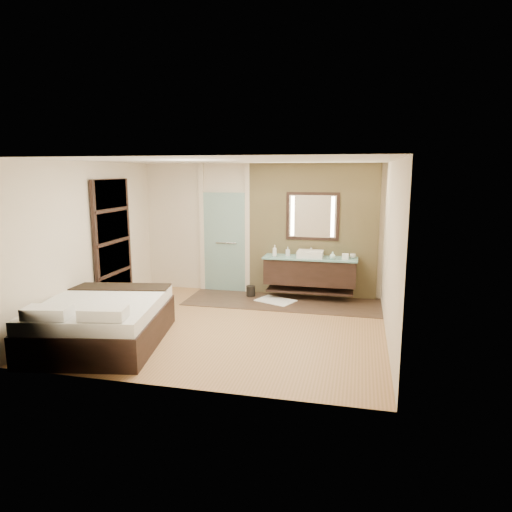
% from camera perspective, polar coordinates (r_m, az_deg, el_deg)
% --- Properties ---
extents(floor, '(5.00, 5.00, 0.00)m').
position_cam_1_polar(floor, '(7.68, -3.21, -8.75)').
color(floor, olive).
rests_on(floor, ground).
extents(tile_strip, '(3.80, 1.30, 0.01)m').
position_cam_1_polar(tile_strip, '(9.04, 3.30, -5.73)').
color(tile_strip, '#34251C').
rests_on(tile_strip, floor).
extents(stone_wall, '(2.60, 0.08, 2.70)m').
position_cam_1_polar(stone_wall, '(9.29, 7.07, 3.13)').
color(stone_wall, tan).
rests_on(stone_wall, floor).
extents(vanity, '(1.85, 0.55, 0.88)m').
position_cam_1_polar(vanity, '(9.13, 6.77, -1.89)').
color(vanity, black).
rests_on(vanity, stone_wall).
extents(mirror_unit, '(1.06, 0.04, 0.96)m').
position_cam_1_polar(mirror_unit, '(9.20, 7.08, 4.94)').
color(mirror_unit, black).
rests_on(mirror_unit, stone_wall).
extents(frosted_door, '(1.10, 0.12, 2.70)m').
position_cam_1_polar(frosted_door, '(9.67, -3.93, 2.25)').
color(frosted_door, '#BDEFE7').
rests_on(frosted_door, floor).
extents(shoji_partition, '(0.06, 1.20, 2.40)m').
position_cam_1_polar(shoji_partition, '(8.87, -17.42, 1.47)').
color(shoji_partition, black).
rests_on(shoji_partition, floor).
extents(bed, '(2.04, 2.38, 0.81)m').
position_cam_1_polar(bed, '(7.21, -18.70, -7.77)').
color(bed, black).
rests_on(bed, floor).
extents(bath_mat, '(0.86, 0.75, 0.02)m').
position_cam_1_polar(bath_mat, '(9.06, 2.49, -5.59)').
color(bath_mat, white).
rests_on(bath_mat, floor).
extents(waste_bin, '(0.18, 0.18, 0.23)m').
position_cam_1_polar(waste_bin, '(9.38, -0.67, -4.42)').
color(waste_bin, black).
rests_on(waste_bin, floor).
extents(tissue_box, '(0.13, 0.13, 0.10)m').
position_cam_1_polar(tissue_box, '(8.98, 11.10, -0.05)').
color(tissue_box, white).
rests_on(tissue_box, vanity).
extents(soap_bottle_a, '(0.12, 0.12, 0.23)m').
position_cam_1_polar(soap_bottle_a, '(9.08, 2.35, 0.66)').
color(soap_bottle_a, white).
rests_on(soap_bottle_a, vanity).
extents(soap_bottle_b, '(0.09, 0.10, 0.18)m').
position_cam_1_polar(soap_bottle_b, '(9.17, 3.99, 0.59)').
color(soap_bottle_b, '#B2B2B2').
rests_on(soap_bottle_b, vanity).
extents(soap_bottle_c, '(0.12, 0.12, 0.15)m').
position_cam_1_polar(soap_bottle_c, '(8.92, 9.55, 0.08)').
color(soap_bottle_c, silver).
rests_on(soap_bottle_c, vanity).
extents(cup, '(0.11, 0.11, 0.09)m').
position_cam_1_polar(cup, '(9.10, 12.00, 0.01)').
color(cup, white).
rests_on(cup, vanity).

